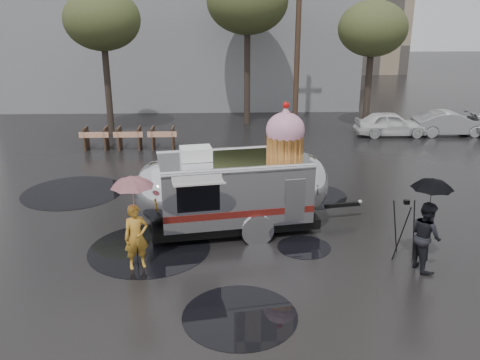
{
  "coord_description": "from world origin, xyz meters",
  "views": [
    {
      "loc": [
        -1.38,
        -12.43,
        6.18
      ],
      "look_at": [
        -0.89,
        1.12,
        1.5
      ],
      "focal_mm": 38.0,
      "sensor_mm": 36.0,
      "label": 1
    }
  ],
  "objects_px": {
    "person_left": "(136,237)",
    "person_right": "(426,236)",
    "tripod": "(404,223)",
    "airstream_trailer": "(236,186)"
  },
  "relations": [
    {
      "from": "person_right",
      "to": "person_left",
      "type": "bearing_deg",
      "value": 76.85
    },
    {
      "from": "person_right",
      "to": "tripod",
      "type": "bearing_deg",
      "value": 17.28
    },
    {
      "from": "person_left",
      "to": "person_right",
      "type": "bearing_deg",
      "value": -24.75
    },
    {
      "from": "person_right",
      "to": "tripod",
      "type": "relative_size",
      "value": 1.1
    },
    {
      "from": "person_left",
      "to": "tripod",
      "type": "bearing_deg",
      "value": -19.65
    },
    {
      "from": "person_left",
      "to": "person_right",
      "type": "height_order",
      "value": "person_right"
    },
    {
      "from": "person_right",
      "to": "tripod",
      "type": "xyz_separation_m",
      "value": [
        -0.32,
        0.61,
        0.08
      ]
    },
    {
      "from": "person_left",
      "to": "person_right",
      "type": "xyz_separation_m",
      "value": [
        7.04,
        -0.31,
        0.05
      ]
    },
    {
      "from": "airstream_trailer",
      "to": "person_left",
      "type": "height_order",
      "value": "airstream_trailer"
    },
    {
      "from": "person_right",
      "to": "tripod",
      "type": "distance_m",
      "value": 0.7
    }
  ]
}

